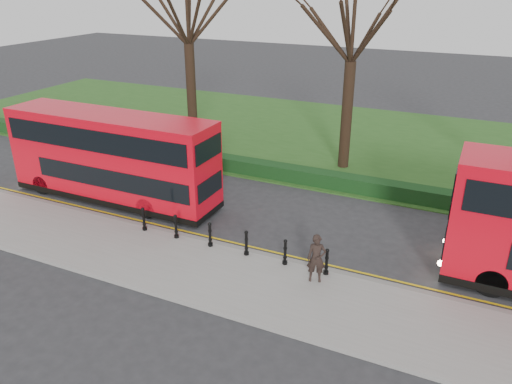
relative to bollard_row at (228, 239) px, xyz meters
The scene contains 12 objects.
ground 1.59m from the bollard_row, 111.99° to the left, with size 120.00×120.00×0.00m, color #28282B.
pavement 1.83m from the bollard_row, 108.28° to the right, with size 60.00×4.00×0.15m, color gray.
kerb 0.87m from the bollard_row, 147.30° to the left, with size 60.00×0.25×0.16m, color slate.
grass_verge 16.37m from the bollard_row, 91.91° to the left, with size 60.00×18.00×0.06m, color #26511B.
hedge 8.17m from the bollard_row, 93.83° to the left, with size 60.00×0.90×0.80m, color black.
yellow_line_outer 1.07m from the bollard_row, 129.98° to the left, with size 60.00×0.10×0.01m, color yellow.
yellow_line_inner 1.20m from the bollard_row, 122.67° to the left, with size 60.00×0.10×0.01m, color yellow.
tree_left 16.18m from the bollard_row, 126.98° to the left, with size 7.39×7.39×11.55m.
tree_mid 13.54m from the bollard_row, 82.70° to the left, with size 6.95×6.95×10.87m.
bollard_row is the anchor object (origin of this frame).
bus_lead 7.97m from the bollard_row, 162.68° to the left, with size 10.73×2.47×4.27m.
pedestrian 3.89m from the bollard_row, ahead, with size 0.66×0.43×1.81m, color black.
Camera 1 is at (8.82, -16.48, 10.22)m, focal length 35.00 mm.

